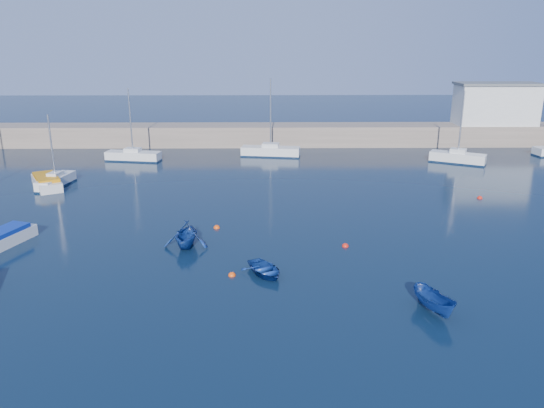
{
  "coord_description": "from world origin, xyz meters",
  "views": [
    {
      "loc": [
        0.45,
        -22.07,
        13.16
      ],
      "look_at": [
        0.92,
        14.98,
        1.6
      ],
      "focal_mm": 35.0,
      "sensor_mm": 36.0,
      "label": 1
    }
  ],
  "objects_px": {
    "dinghy_right": "(434,302)",
    "sailboat_5": "(133,156)",
    "motorboat_2": "(47,182)",
    "motorboat_1": "(5,237)",
    "dinghy_center": "(265,270)",
    "dinghy_left": "(186,234)",
    "harbor_office": "(496,105)",
    "sailboat_3": "(56,181)",
    "sailboat_6": "(271,151)",
    "sailboat_7": "(458,157)"
  },
  "relations": [
    {
      "from": "harbor_office",
      "to": "dinghy_left",
      "type": "height_order",
      "value": "harbor_office"
    },
    {
      "from": "harbor_office",
      "to": "motorboat_1",
      "type": "bearing_deg",
      "value": -143.49
    },
    {
      "from": "dinghy_left",
      "to": "dinghy_center",
      "type": "bearing_deg",
      "value": -36.72
    },
    {
      "from": "sailboat_7",
      "to": "dinghy_right",
      "type": "relative_size",
      "value": 2.66
    },
    {
      "from": "motorboat_1",
      "to": "dinghy_left",
      "type": "relative_size",
      "value": 1.39
    },
    {
      "from": "sailboat_5",
      "to": "sailboat_7",
      "type": "xyz_separation_m",
      "value": [
        36.23,
        -1.63,
        0.06
      ]
    },
    {
      "from": "harbor_office",
      "to": "dinghy_center",
      "type": "distance_m",
      "value": 49.8
    },
    {
      "from": "motorboat_1",
      "to": "dinghy_left",
      "type": "height_order",
      "value": "dinghy_left"
    },
    {
      "from": "sailboat_3",
      "to": "dinghy_center",
      "type": "height_order",
      "value": "sailboat_3"
    },
    {
      "from": "dinghy_left",
      "to": "dinghy_right",
      "type": "height_order",
      "value": "dinghy_left"
    },
    {
      "from": "motorboat_2",
      "to": "motorboat_1",
      "type": "bearing_deg",
      "value": -109.07
    },
    {
      "from": "dinghy_left",
      "to": "sailboat_5",
      "type": "bearing_deg",
      "value": 114.13
    },
    {
      "from": "harbor_office",
      "to": "sailboat_3",
      "type": "relative_size",
      "value": 1.49
    },
    {
      "from": "sailboat_6",
      "to": "motorboat_1",
      "type": "height_order",
      "value": "sailboat_6"
    },
    {
      "from": "sailboat_3",
      "to": "sailboat_5",
      "type": "xyz_separation_m",
      "value": [
        4.59,
        10.97,
        0.03
      ]
    },
    {
      "from": "dinghy_center",
      "to": "dinghy_right",
      "type": "relative_size",
      "value": 1.01
    },
    {
      "from": "sailboat_5",
      "to": "sailboat_7",
      "type": "distance_m",
      "value": 36.26
    },
    {
      "from": "dinghy_center",
      "to": "dinghy_right",
      "type": "xyz_separation_m",
      "value": [
        8.48,
        -4.59,
        0.26
      ]
    },
    {
      "from": "sailboat_3",
      "to": "motorboat_1",
      "type": "bearing_deg",
      "value": -72.44
    },
    {
      "from": "sailboat_6",
      "to": "motorboat_1",
      "type": "bearing_deg",
      "value": 155.93
    },
    {
      "from": "sailboat_7",
      "to": "dinghy_center",
      "type": "bearing_deg",
      "value": 172.31
    },
    {
      "from": "sailboat_7",
      "to": "dinghy_right",
      "type": "xyz_separation_m",
      "value": [
        -12.87,
        -33.53,
        -0.06
      ]
    },
    {
      "from": "harbor_office",
      "to": "motorboat_2",
      "type": "xyz_separation_m",
      "value": [
        -49.86,
        -20.35,
        -4.57
      ]
    },
    {
      "from": "sailboat_5",
      "to": "sailboat_7",
      "type": "bearing_deg",
      "value": -82.95
    },
    {
      "from": "dinghy_center",
      "to": "motorboat_1",
      "type": "bearing_deg",
      "value": 135.71
    },
    {
      "from": "sailboat_7",
      "to": "dinghy_left",
      "type": "height_order",
      "value": "sailboat_7"
    },
    {
      "from": "harbor_office",
      "to": "motorboat_2",
      "type": "relative_size",
      "value": 1.76
    },
    {
      "from": "motorboat_1",
      "to": "dinghy_right",
      "type": "height_order",
      "value": "dinghy_right"
    },
    {
      "from": "sailboat_7",
      "to": "motorboat_1",
      "type": "distance_m",
      "value": 45.53
    },
    {
      "from": "sailboat_3",
      "to": "dinghy_center",
      "type": "bearing_deg",
      "value": -35.76
    },
    {
      "from": "sailboat_3",
      "to": "motorboat_1",
      "type": "distance_m",
      "value": 14.76
    },
    {
      "from": "sailboat_3",
      "to": "motorboat_2",
      "type": "distance_m",
      "value": 0.81
    },
    {
      "from": "sailboat_5",
      "to": "motorboat_1",
      "type": "xyz_separation_m",
      "value": [
        -2.5,
        -25.58,
        -0.07
      ]
    },
    {
      "from": "sailboat_3",
      "to": "dinghy_left",
      "type": "xyz_separation_m",
      "value": [
        14.27,
        -15.17,
        0.34
      ]
    },
    {
      "from": "harbor_office",
      "to": "motorboat_2",
      "type": "bearing_deg",
      "value": -157.79
    },
    {
      "from": "harbor_office",
      "to": "sailboat_6",
      "type": "relative_size",
      "value": 1.12
    },
    {
      "from": "motorboat_2",
      "to": "dinghy_right",
      "type": "distance_m",
      "value": 37.44
    },
    {
      "from": "harbor_office",
      "to": "sailboat_7",
      "type": "bearing_deg",
      "value": -127.32
    },
    {
      "from": "sailboat_5",
      "to": "dinghy_center",
      "type": "relative_size",
      "value": 2.68
    },
    {
      "from": "dinghy_right",
      "to": "sailboat_5",
      "type": "bearing_deg",
      "value": 103.62
    },
    {
      "from": "harbor_office",
      "to": "sailboat_5",
      "type": "relative_size",
      "value": 1.24
    },
    {
      "from": "harbor_office",
      "to": "sailboat_7",
      "type": "height_order",
      "value": "sailboat_7"
    },
    {
      "from": "harbor_office",
      "to": "sailboat_3",
      "type": "distance_m",
      "value": 53.24
    },
    {
      "from": "harbor_office",
      "to": "sailboat_7",
      "type": "xyz_separation_m",
      "value": [
        -8.25,
        -10.83,
        -4.46
      ]
    },
    {
      "from": "sailboat_7",
      "to": "dinghy_right",
      "type": "bearing_deg",
      "value": -172.26
    },
    {
      "from": "sailboat_3",
      "to": "motorboat_2",
      "type": "relative_size",
      "value": 1.18
    },
    {
      "from": "motorboat_2",
      "to": "dinghy_left",
      "type": "xyz_separation_m",
      "value": [
        15.07,
        -14.98,
        0.35
      ]
    },
    {
      "from": "sailboat_7",
      "to": "dinghy_left",
      "type": "bearing_deg",
      "value": 161.45
    },
    {
      "from": "sailboat_6",
      "to": "motorboat_2",
      "type": "xyz_separation_m",
      "value": [
        -20.92,
        -13.43,
        -0.08
      ]
    },
    {
      "from": "harbor_office",
      "to": "dinghy_center",
      "type": "relative_size",
      "value": 3.32
    }
  ]
}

